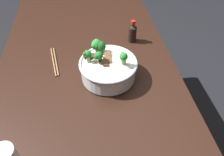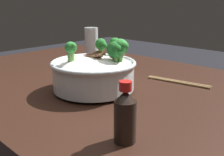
{
  "view_description": "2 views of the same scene",
  "coord_description": "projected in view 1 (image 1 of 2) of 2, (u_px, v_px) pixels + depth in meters",
  "views": [
    {
      "loc": [
        -0.77,
        -0.01,
        1.48
      ],
      "look_at": [
        -0.12,
        -0.1,
        0.83
      ],
      "focal_mm": 34.91,
      "sensor_mm": 36.0,
      "label": 1
    },
    {
      "loc": [
        0.49,
        -0.61,
        1.06
      ],
      "look_at": [
        -0.04,
        -0.05,
        0.83
      ],
      "focal_mm": 43.1,
      "sensor_mm": 36.0,
      "label": 2
    }
  ],
  "objects": [
    {
      "name": "chopsticks_pair",
      "position": [
        55.0,
        61.0,
        1.06
      ],
      "size": [
        0.21,
        0.05,
        0.01
      ],
      "color": "#9E7A4C",
      "rests_on": "dining_table"
    },
    {
      "name": "soy_sauce_bottle",
      "position": [
        132.0,
        32.0,
        1.15
      ],
      "size": [
        0.04,
        0.04,
        0.12
      ],
      "color": "black",
      "rests_on": "dining_table"
    },
    {
      "name": "dining_table",
      "position": [
        89.0,
        85.0,
        1.11
      ],
      "size": [
        1.56,
        0.84,
        0.79
      ],
      "color": "black",
      "rests_on": "ground"
    },
    {
      "name": "rice_bowl",
      "position": [
        108.0,
        67.0,
        0.94
      ],
      "size": [
        0.25,
        0.25,
        0.16
      ],
      "color": "silver",
      "rests_on": "dining_table"
    },
    {
      "name": "ground",
      "position": [
        96.0,
        149.0,
        1.58
      ],
      "size": [
        10.0,
        10.0,
        0.0
      ],
      "primitive_type": "plane",
      "color": "black"
    }
  ]
}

